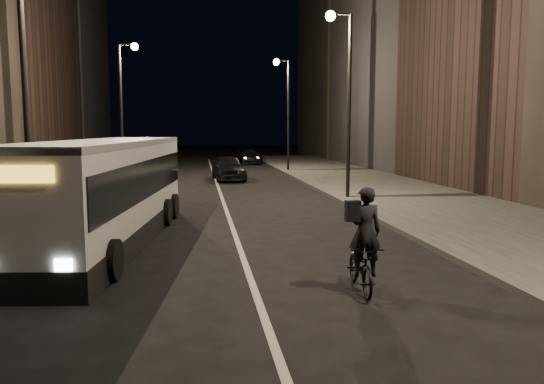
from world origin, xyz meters
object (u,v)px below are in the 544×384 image
object	(u,v)px
streetlight_right_mid	(344,80)
car_far	(249,157)
streetlight_left_near	(33,47)
car_near	(228,168)
city_bus	(107,188)
cyclist_on_bicycle	(362,257)
streetlight_left_far	(125,93)
car_mid	(157,169)
streetlight_right_far	(285,99)

from	to	relation	value
streetlight_right_mid	car_far	bearing A→B (deg)	93.87
streetlight_left_near	car_near	xyz separation A→B (m)	(6.13, 18.14, -4.58)
streetlight_right_mid	city_bus	bearing A→B (deg)	-138.74
cyclist_on_bicycle	streetlight_left_far	bearing A→B (deg)	112.02
streetlight_left_far	car_mid	distance (m)	4.92
city_bus	car_near	bearing A→B (deg)	83.01
cyclist_on_bicycle	car_near	size ratio (longest dim) A/B	0.46
city_bus	cyclist_on_bicycle	size ratio (longest dim) A/B	5.16
cyclist_on_bicycle	car_near	xyz separation A→B (m)	(-1.30, 23.31, 0.08)
streetlight_right_far	streetlight_left_far	distance (m)	12.24
car_mid	streetlight_left_near	bearing A→B (deg)	87.60
city_bus	car_mid	size ratio (longest dim) A/B	2.37
cyclist_on_bicycle	city_bus	bearing A→B (deg)	141.14
streetlight_left_near	car_far	size ratio (longest dim) A/B	1.78
streetlight_left_far	streetlight_right_far	bearing A→B (deg)	29.36
streetlight_right_far	streetlight_left_near	distance (m)	26.26
streetlight_right_far	streetlight_left_far	xyz separation A→B (m)	(-10.66, -6.00, 0.00)
city_bus	car_far	distance (m)	34.20
streetlight_left_far	car_far	xyz separation A→B (m)	(8.93, 15.58, -4.70)
streetlight_right_far	car_far	xyz separation A→B (m)	(-1.73, 9.58, -4.70)
cyclist_on_bicycle	car_near	world-z (taller)	cyclist_on_bicycle
streetlight_left_near	city_bus	xyz separation A→B (m)	(1.73, 0.16, -3.78)
streetlight_right_mid	streetlight_right_far	size ratio (longest dim) A/B	1.00
streetlight_left_far	streetlight_right_mid	bearing A→B (deg)	-43.16
streetlight_right_far	cyclist_on_bicycle	distance (m)	29.72
city_bus	car_far	world-z (taller)	city_bus
city_bus	car_near	xyz separation A→B (m)	(4.40, 17.97, -0.80)
city_bus	cyclist_on_bicycle	bearing A→B (deg)	-36.33
city_bus	streetlight_left_near	bearing A→B (deg)	-167.81
streetlight_left_far	streetlight_left_near	bearing A→B (deg)	-90.00
streetlight_right_mid	streetlight_left_near	distance (m)	13.33
streetlight_left_far	cyclist_on_bicycle	xyz separation A→B (m)	(7.43, -23.17, -4.66)
cyclist_on_bicycle	car_mid	distance (m)	23.71
car_mid	car_far	xyz separation A→B (m)	(7.20, 15.74, -0.10)
car_mid	streetlight_left_far	bearing A→B (deg)	-1.98
streetlight_right_mid	streetlight_left_far	distance (m)	14.62
streetlight_left_near	streetlight_left_far	bearing A→B (deg)	90.00
streetlight_left_far	car_near	bearing A→B (deg)	1.26
car_near	car_mid	xyz separation A→B (m)	(-4.40, -0.29, -0.02)
streetlight_right_far	car_mid	xyz separation A→B (m)	(-8.93, -6.16, -4.60)
streetlight_left_near	car_far	bearing A→B (deg)	75.11
streetlight_right_mid	car_mid	bearing A→B (deg)	132.22
streetlight_left_far	car_mid	size ratio (longest dim) A/B	1.76
car_mid	streetlight_right_far	bearing A→B (deg)	-142.29
car_mid	car_far	size ratio (longest dim) A/B	1.01
cyclist_on_bicycle	car_far	xyz separation A→B (m)	(1.50, 38.75, -0.04)
city_bus	car_far	bearing A→B (deg)	84.61
streetlight_left_far	car_near	size ratio (longest dim) A/B	1.77
streetlight_right_far	streetlight_left_near	size ratio (longest dim) A/B	1.00
streetlight_left_far	car_far	distance (m)	18.57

